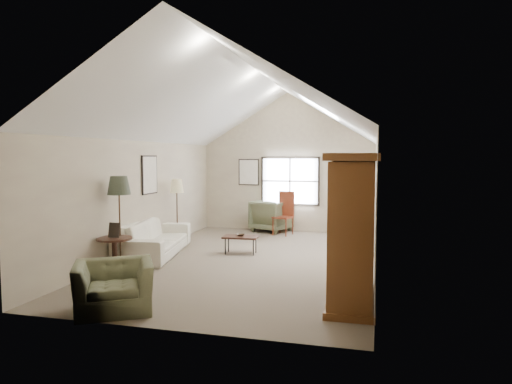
% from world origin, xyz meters
% --- Properties ---
extents(room_shell, '(5.01, 8.01, 4.00)m').
position_xyz_m(room_shell, '(0.00, 0.00, 3.21)').
color(room_shell, '#706150').
rests_on(room_shell, ground).
extents(window, '(1.72, 0.08, 1.42)m').
position_xyz_m(window, '(0.10, 3.96, 1.45)').
color(window, black).
rests_on(window, room_shell).
extents(skylight, '(0.80, 1.20, 0.52)m').
position_xyz_m(skylight, '(1.30, 0.90, 3.22)').
color(skylight, white).
rests_on(skylight, room_shell).
extents(wall_art, '(1.97, 3.71, 0.88)m').
position_xyz_m(wall_art, '(-1.88, 1.94, 1.73)').
color(wall_art, black).
rests_on(wall_art, room_shell).
extents(armoire, '(0.60, 1.50, 2.20)m').
position_xyz_m(armoire, '(2.18, -2.40, 1.10)').
color(armoire, brown).
rests_on(armoire, ground).
extents(tv_alcove, '(0.32, 1.30, 2.10)m').
position_xyz_m(tv_alcove, '(2.34, 1.60, 1.15)').
color(tv_alcove, white).
rests_on(tv_alcove, ground).
extents(media_console, '(0.34, 1.18, 0.60)m').
position_xyz_m(media_console, '(2.32, 1.60, 0.30)').
color(media_console, '#382316').
rests_on(media_console, ground).
extents(tv_panel, '(0.05, 0.90, 0.55)m').
position_xyz_m(tv_panel, '(2.32, 1.60, 0.92)').
color(tv_panel, black).
rests_on(tv_panel, media_console).
extents(sofa, '(1.48, 2.77, 0.77)m').
position_xyz_m(sofa, '(-2.20, -0.03, 0.38)').
color(sofa, beige).
rests_on(sofa, ground).
extents(armchair_near, '(1.38, 1.33, 0.69)m').
position_xyz_m(armchair_near, '(-1.05, -3.52, 0.34)').
color(armchair_near, '#686B4B').
rests_on(armchair_near, ground).
extents(armchair_far, '(1.26, 1.28, 0.90)m').
position_xyz_m(armchair_far, '(-0.39, 3.70, 0.45)').
color(armchair_far, '#555A3F').
rests_on(armchair_far, ground).
extents(coffee_table, '(0.80, 0.48, 0.40)m').
position_xyz_m(coffee_table, '(-0.39, 0.53, 0.20)').
color(coffee_table, '#3A1E17').
rests_on(coffee_table, ground).
extents(bowl, '(0.20, 0.20, 0.05)m').
position_xyz_m(bowl, '(-0.39, 0.53, 0.42)').
color(bowl, '#311D14').
rests_on(bowl, coffee_table).
extents(side_table, '(0.77, 0.77, 0.66)m').
position_xyz_m(side_table, '(-2.20, -1.63, 0.33)').
color(side_table, '#381F16').
rests_on(side_table, ground).
extents(side_chair, '(0.58, 0.58, 1.20)m').
position_xyz_m(side_chair, '(0.05, 3.18, 0.60)').
color(side_chair, maroon).
rests_on(side_chair, ground).
extents(tripod_lamp, '(0.72, 0.72, 2.06)m').
position_xyz_m(tripod_lamp, '(2.06, 3.70, 1.03)').
color(tripod_lamp, white).
rests_on(tripod_lamp, ground).
extents(dark_lamp, '(0.51, 0.51, 1.83)m').
position_xyz_m(dark_lamp, '(-2.20, -1.43, 0.92)').
color(dark_lamp, '#262B1E').
rests_on(dark_lamp, ground).
extents(tan_lamp, '(0.38, 0.38, 1.65)m').
position_xyz_m(tan_lamp, '(-2.20, 1.17, 0.82)').
color(tan_lamp, tan).
rests_on(tan_lamp, ground).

